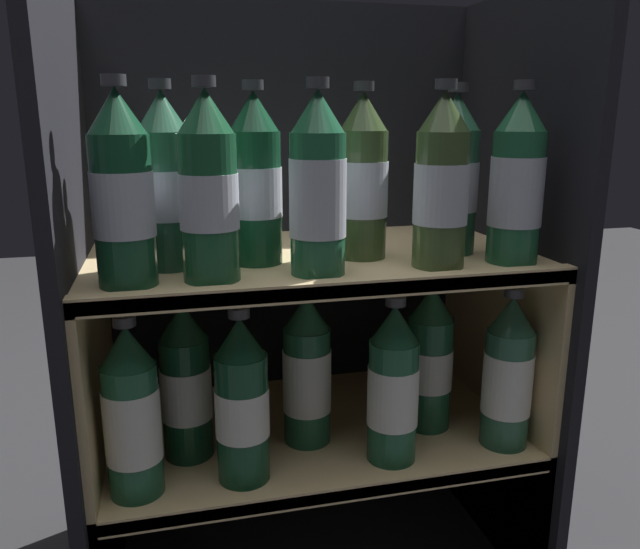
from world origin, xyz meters
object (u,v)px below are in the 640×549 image
at_px(bottle_lower_back_1, 307,373).
at_px(bottle_upper_back_2, 362,180).
at_px(bottle_upper_front_2, 318,189).
at_px(bottle_lower_front_1, 242,403).
at_px(bottle_lower_back_2, 429,360).
at_px(bottle_lower_front_2, 393,387).
at_px(bottle_upper_front_0, 122,194).
at_px(bottle_upper_front_4, 517,183).
at_px(bottle_upper_front_3, 441,185).
at_px(bottle_upper_back_0, 166,185).
at_px(bottle_upper_back_1, 255,183).
at_px(bottle_upper_front_1, 209,191).
at_px(bottle_lower_front_0, 132,416).
at_px(bottle_upper_back_3, 453,178).
at_px(bottle_lower_front_3, 508,375).
at_px(bottle_lower_back_0, 186,384).

bearing_deg(bottle_lower_back_1, bottle_upper_back_2, 0.00).
bearing_deg(bottle_upper_front_2, bottle_upper_back_2, 43.57).
distance_m(bottle_lower_front_1, bottle_lower_back_2, 0.34).
bearing_deg(bottle_lower_front_2, bottle_upper_front_0, 180.00).
bearing_deg(bottle_upper_front_2, bottle_upper_front_0, 180.00).
relative_size(bottle_upper_front_4, bottle_lower_front_2, 1.00).
bearing_deg(bottle_upper_front_3, bottle_upper_back_0, 167.27).
relative_size(bottle_upper_front_4, bottle_upper_back_1, 1.00).
xyz_separation_m(bottle_upper_front_1, bottle_upper_front_2, (0.15, 0.00, -0.00)).
xyz_separation_m(bottle_upper_front_0, bottle_lower_back_2, (0.47, 0.09, -0.31)).
distance_m(bottle_upper_back_1, bottle_lower_front_2, 0.37).
height_order(bottle_upper_front_2, bottle_lower_front_0, bottle_upper_front_2).
bearing_deg(bottle_upper_back_3, bottle_lower_front_3, -50.57).
distance_m(bottle_upper_back_2, bottle_upper_back_3, 0.15).
bearing_deg(bottle_upper_back_2, bottle_upper_back_3, 0.00).
height_order(bottle_upper_front_0, bottle_lower_back_2, bottle_upper_front_0).
height_order(bottle_upper_front_3, bottle_upper_back_1, same).
bearing_deg(bottle_upper_front_3, bottle_upper_front_1, 180.00).
relative_size(bottle_upper_back_0, bottle_upper_back_3, 1.00).
bearing_deg(bottle_lower_front_0, bottle_upper_back_0, 53.19).
xyz_separation_m(bottle_upper_front_3, bottle_lower_back_0, (-0.37, 0.09, -0.31)).
relative_size(bottle_upper_front_0, bottle_lower_front_2, 1.00).
distance_m(bottle_upper_front_1, bottle_upper_back_2, 0.25).
bearing_deg(bottle_upper_back_1, bottle_upper_front_2, -49.63).
bearing_deg(bottle_lower_front_1, bottle_upper_back_3, 13.69).
bearing_deg(bottle_lower_front_0, bottle_upper_back_2, 13.63).
bearing_deg(bottle_upper_front_0, bottle_lower_back_1, 18.55).
bearing_deg(bottle_upper_front_2, bottle_lower_front_0, 180.00).
bearing_deg(bottle_upper_back_1, bottle_upper_back_2, 0.00).
relative_size(bottle_lower_back_0, bottle_lower_back_2, 1.00).
distance_m(bottle_upper_front_0, bottle_lower_front_1, 0.34).
bearing_deg(bottle_lower_back_1, bottle_lower_back_2, 0.00).
bearing_deg(bottle_lower_back_1, bottle_upper_front_3, -25.76).
height_order(bottle_lower_front_1, bottle_lower_back_0, same).
xyz_separation_m(bottle_upper_front_0, bottle_upper_front_1, (0.11, 0.00, 0.00)).
distance_m(bottle_upper_front_4, bottle_upper_back_1, 0.38).
relative_size(bottle_upper_front_4, bottle_lower_back_2, 1.00).
distance_m(bottle_upper_front_1, bottle_lower_back_1, 0.35).
bearing_deg(bottle_lower_back_2, bottle_lower_front_1, -165.25).
distance_m(bottle_upper_front_2, bottle_lower_back_1, 0.32).
relative_size(bottle_lower_back_1, bottle_lower_back_2, 1.00).
bearing_deg(bottle_lower_back_1, bottle_upper_front_0, -161.45).
bearing_deg(bottle_upper_front_4, bottle_lower_back_2, 135.01).
relative_size(bottle_upper_front_4, bottle_lower_front_0, 1.00).
bearing_deg(bottle_lower_back_2, bottle_upper_back_0, -180.00).
distance_m(bottle_upper_back_3, bottle_lower_front_2, 0.34).
relative_size(bottle_upper_back_3, bottle_lower_back_0, 1.00).
bearing_deg(bottle_upper_back_2, bottle_upper_front_1, -160.03).
relative_size(bottle_lower_front_3, bottle_lower_back_2, 1.00).
distance_m(bottle_lower_front_2, bottle_lower_front_3, 0.19).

